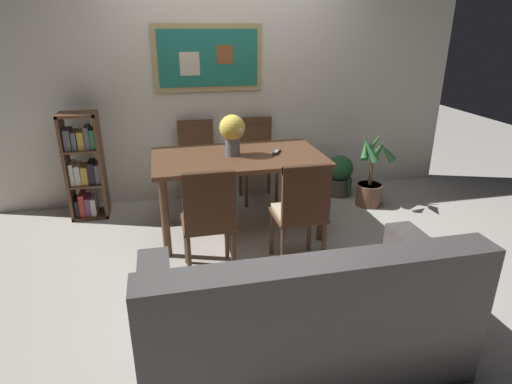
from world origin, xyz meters
The scene contains 13 objects.
ground_plane centered at (0.00, 0.00, 0.00)m, with size 12.00×12.00×0.00m, color #B7B2A8.
wall_back_with_painting centered at (0.00, 1.35, 1.30)m, with size 5.20×0.14×2.60m.
dining_table centered at (-0.09, 0.36, 0.65)m, with size 1.55×0.90×0.75m.
dining_chair_far_right centered at (0.25, 1.12, 0.54)m, with size 0.40×0.41×0.91m.
dining_chair_near_right centered at (0.26, -0.43, 0.54)m, with size 0.40×0.41×0.91m.
dining_chair_far_left centered at (-0.40, 1.12, 0.54)m, with size 0.40×0.41×0.91m.
dining_chair_near_left centered at (-0.47, -0.42, 0.54)m, with size 0.40×0.41×0.91m.
leather_couch centered at (-0.06, -1.46, 0.31)m, with size 1.80×0.84×0.84m.
bookshelf centered at (-1.54, 1.02, 0.52)m, with size 0.36×0.28×1.08m.
potted_ivy centered at (1.21, 1.01, 0.23)m, with size 0.30×0.32×0.47m.
potted_palm centered at (1.41, 0.64, 0.30)m, with size 0.41×0.41×0.83m.
flower_vase centered at (-0.14, 0.38, 0.97)m, with size 0.23×0.23×0.37m.
tv_remote centered at (0.27, 0.35, 0.76)m, with size 0.11×0.16×0.02m.
Camera 1 is at (-0.77, -3.34, 1.88)m, focal length 30.03 mm.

